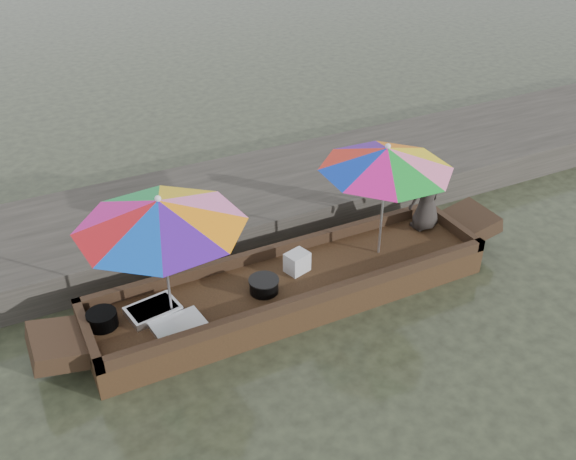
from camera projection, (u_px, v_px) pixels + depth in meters
name	position (u px, v px, depth m)	size (l,w,h in m)	color
water	(292.00, 300.00, 8.13)	(80.00, 80.00, 0.00)	#25281C
dock	(225.00, 206.00, 9.66)	(22.00, 2.20, 0.50)	#2D2B26
boat_hull	(292.00, 289.00, 8.03)	(5.08, 1.20, 0.35)	black
cooking_pot	(102.00, 319.00, 7.14)	(0.34, 0.34, 0.18)	black
tray_crayfish	(153.00, 310.00, 7.34)	(0.58, 0.40, 0.09)	silver
tray_scallop	(179.00, 326.00, 7.13)	(0.58, 0.40, 0.06)	silver
charcoal_grill	(264.00, 286.00, 7.67)	(0.35, 0.35, 0.16)	black
supply_bag	(297.00, 262.00, 8.01)	(0.28, 0.22, 0.26)	silver
vendor	(427.00, 194.00, 8.69)	(0.52, 0.34, 1.06)	#282421
umbrella_bow	(165.00, 259.00, 6.94)	(1.85, 1.85, 1.55)	pink
umbrella_stern	(383.00, 201.00, 8.02)	(1.67, 1.67, 1.55)	orange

